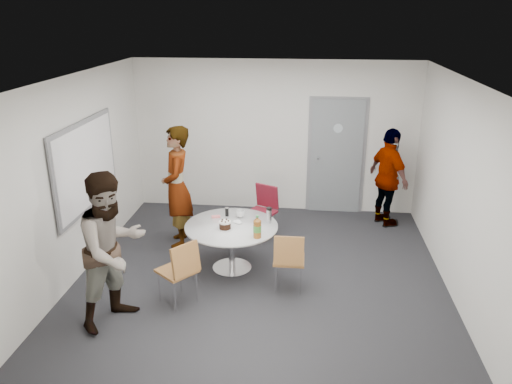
# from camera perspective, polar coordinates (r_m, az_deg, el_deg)

# --- Properties ---
(floor) EXTENTS (5.00, 5.00, 0.00)m
(floor) POSITION_cam_1_polar(r_m,az_deg,el_deg) (7.08, 0.56, -9.36)
(floor) COLOR black
(floor) RESTS_ON ground
(ceiling) EXTENTS (5.00, 5.00, 0.00)m
(ceiling) POSITION_cam_1_polar(r_m,az_deg,el_deg) (6.20, 0.65, 12.88)
(ceiling) COLOR silver
(ceiling) RESTS_ON wall_back
(wall_back) EXTENTS (5.00, 0.00, 5.00)m
(wall_back) POSITION_cam_1_polar(r_m,az_deg,el_deg) (8.91, 2.15, 6.29)
(wall_back) COLOR silver
(wall_back) RESTS_ON floor
(wall_left) EXTENTS (0.00, 5.00, 5.00)m
(wall_left) POSITION_cam_1_polar(r_m,az_deg,el_deg) (7.18, -19.67, 1.66)
(wall_left) COLOR silver
(wall_left) RESTS_ON floor
(wall_right) EXTENTS (0.00, 5.00, 5.00)m
(wall_right) POSITION_cam_1_polar(r_m,az_deg,el_deg) (6.77, 22.18, 0.21)
(wall_right) COLOR silver
(wall_right) RESTS_ON floor
(wall_front) EXTENTS (5.00, 0.00, 5.00)m
(wall_front) POSITION_cam_1_polar(r_m,az_deg,el_deg) (4.25, -2.67, -10.07)
(wall_front) COLOR silver
(wall_front) RESTS_ON floor
(door) EXTENTS (1.02, 0.17, 2.12)m
(door) POSITION_cam_1_polar(r_m,az_deg,el_deg) (8.97, 9.16, 4.00)
(door) COLOR gray
(door) RESTS_ON wall_back
(whiteboard) EXTENTS (0.04, 1.90, 1.25)m
(whiteboard) POSITION_cam_1_polar(r_m,az_deg,el_deg) (7.31, -18.84, 2.89)
(whiteboard) COLOR gray
(whiteboard) RESTS_ON wall_left
(table) EXTENTS (1.29, 1.29, 0.99)m
(table) POSITION_cam_1_polar(r_m,az_deg,el_deg) (6.95, -2.60, -4.52)
(table) COLOR silver
(table) RESTS_ON floor
(chair_near_left) EXTENTS (0.60, 0.59, 0.86)m
(chair_near_left) POSITION_cam_1_polar(r_m,az_deg,el_deg) (6.23, -8.59, -8.48)
(chair_near_left) COLOR brown
(chair_near_left) RESTS_ON floor
(chair_near_right) EXTENTS (0.40, 0.43, 0.83)m
(chair_near_right) POSITION_cam_1_polar(r_m,az_deg,el_deg) (6.45, 3.78, -7.42)
(chair_near_right) COLOR brown
(chair_near_right) RESTS_ON floor
(chair_far) EXTENTS (0.56, 0.58, 0.87)m
(chair_far) POSITION_cam_1_polar(r_m,az_deg,el_deg) (7.96, 0.86, -1.65)
(chair_far) COLOR maroon
(chair_far) RESTS_ON floor
(person_main) EXTENTS (0.59, 0.77, 1.88)m
(person_main) POSITION_cam_1_polar(r_m,az_deg,el_deg) (7.68, -9.01, 0.56)
(person_main) COLOR #A5C6EA
(person_main) RESTS_ON floor
(person_left) EXTENTS (1.06, 1.13, 1.85)m
(person_left) POSITION_cam_1_polar(r_m,az_deg,el_deg) (5.92, -16.07, -6.33)
(person_left) COLOR white
(person_left) RESTS_ON floor
(person_right) EXTENTS (0.81, 1.06, 1.68)m
(person_right) POSITION_cam_1_polar(r_m,az_deg,el_deg) (8.61, 14.90, 1.57)
(person_right) COLOR black
(person_right) RESTS_ON floor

